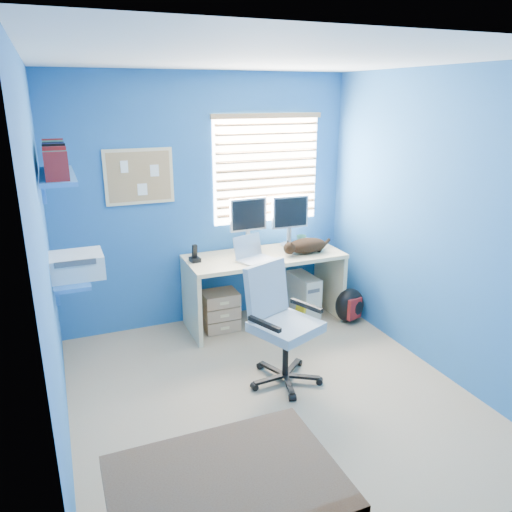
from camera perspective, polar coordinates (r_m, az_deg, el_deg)
name	(u,v)px	position (r m, az deg, el deg)	size (l,w,h in m)	color
floor	(269,395)	(4.13, 1.55, -15.54)	(3.00, 3.20, 0.00)	tan
ceiling	(273,59)	(3.45, 1.92, 21.62)	(3.00, 3.20, 0.00)	white
wall_back	(206,202)	(5.05, -5.70, 6.12)	(3.00, 0.01, 2.50)	#235FA2
wall_front	(419,341)	(2.33, 18.11, -9.24)	(3.00, 0.01, 2.50)	#235FA2
wall_left	(47,271)	(3.31, -22.77, -1.60)	(0.01, 3.20, 2.50)	#235FA2
wall_right	(436,225)	(4.40, 19.89, 3.36)	(0.01, 3.20, 2.50)	#235FA2
desk	(264,289)	(5.16, 0.95, -3.78)	(1.59, 0.65, 0.74)	beige
laptop	(255,250)	(4.82, -0.06, 0.73)	(0.33, 0.26, 0.22)	silver
monitor_left	(248,224)	(5.17, -0.94, 3.73)	(0.40, 0.12, 0.54)	silver
monitor_right	(289,221)	(5.28, 3.83, 4.02)	(0.40, 0.12, 0.54)	silver
phone	(195,253)	(4.84, -7.03, 0.33)	(0.09, 0.11, 0.17)	black
mug	(301,240)	(5.39, 5.20, 1.84)	(0.10, 0.09, 0.10)	#2F7058
cd_spindle	(306,242)	(5.37, 5.71, 1.59)	(0.13, 0.13, 0.07)	silver
cat	(307,246)	(5.10, 5.83, 1.19)	(0.43, 0.22, 0.15)	black
tower_pc	(303,295)	(5.40, 5.45, -4.48)	(0.19, 0.44, 0.45)	beige
drawer_boxes	(220,310)	(5.08, -4.10, -6.21)	(0.35, 0.28, 0.41)	tan
yellow_book	(300,313)	(5.22, 5.06, -6.54)	(0.03, 0.17, 0.24)	yellow
backpack	(349,305)	(5.32, 10.64, -5.55)	(0.31, 0.24, 0.37)	black
office_chair	(281,339)	(4.15, 2.89, -9.50)	(0.75, 0.75, 0.98)	black
window_blinds	(267,169)	(5.19, 1.28, 9.88)	(1.15, 0.05, 1.10)	white
corkboard	(139,177)	(4.84, -13.21, 8.83)	(0.64, 0.02, 0.52)	beige
wall_shelves	(64,214)	(3.99, -21.07, 4.51)	(0.42, 0.90, 1.05)	#3475C5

